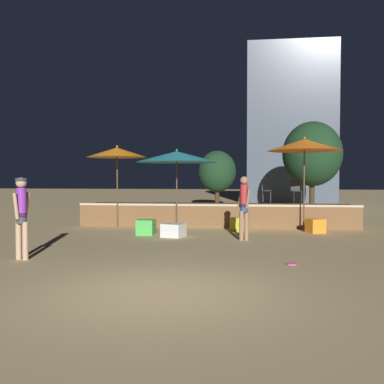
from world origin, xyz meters
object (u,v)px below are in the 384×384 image
at_px(cube_seat_2, 315,226).
at_px(bistro_chair_0, 265,188).
at_px(person_1, 22,212).
at_px(bistro_chair_1, 296,189).
at_px(cube_seat_0, 174,230).
at_px(frisbee_disc, 292,264).
at_px(patio_umbrella_2, 117,153).
at_px(cube_seat_1, 239,224).
at_px(background_tree_0, 312,154).
at_px(patio_umbrella_1, 304,145).
at_px(person_0, 244,204).
at_px(cube_seat_3, 146,227).
at_px(background_tree_1, 217,172).
at_px(patio_umbrella_0, 177,157).

bearing_deg(cube_seat_2, bistro_chair_0, 120.40).
distance_m(person_1, bistro_chair_1, 10.60).
height_order(cube_seat_0, frisbee_disc, cube_seat_0).
bearing_deg(patio_umbrella_2, cube_seat_0, -43.86).
xyz_separation_m(cube_seat_1, background_tree_0, (3.77, 8.73, 2.87)).
bearing_deg(background_tree_0, cube_seat_1, -113.36).
xyz_separation_m(cube_seat_0, bistro_chair_0, (2.99, 4.19, 1.21)).
bearing_deg(patio_umbrella_1, cube_seat_0, -153.53).
bearing_deg(frisbee_disc, cube_seat_2, 76.00).
distance_m(person_0, bistro_chair_1, 4.85).
distance_m(cube_seat_1, cube_seat_3, 3.27).
bearing_deg(person_0, patio_umbrella_2, -69.93).
bearing_deg(background_tree_1, patio_umbrella_1, -72.06).
relative_size(cube_seat_1, person_0, 0.34).
bearing_deg(cube_seat_0, bistro_chair_1, 43.07).
xyz_separation_m(cube_seat_3, bistro_chair_0, (3.94, 3.84, 1.17)).
relative_size(cube_seat_0, cube_seat_2, 1.16).
height_order(patio_umbrella_1, background_tree_0, background_tree_0).
distance_m(patio_umbrella_1, person_1, 9.56).
distance_m(patio_umbrella_1, cube_seat_3, 6.14).
relative_size(cube_seat_0, background_tree_0, 0.16).
height_order(patio_umbrella_1, cube_seat_0, patio_umbrella_1).
bearing_deg(patio_umbrella_2, cube_seat_3, -52.83).
relative_size(patio_umbrella_2, cube_seat_2, 4.60).
bearing_deg(cube_seat_3, patio_umbrella_1, 18.76).
relative_size(person_1, background_tree_0, 0.38).
height_order(person_0, person_1, person_0).
bearing_deg(bistro_chair_0, person_0, 177.74).
xyz_separation_m(bistro_chair_0, background_tree_1, (-2.51, 9.60, 0.80)).
xyz_separation_m(patio_umbrella_0, bistro_chair_1, (4.43, 1.69, -1.18)).
bearing_deg(background_tree_0, background_tree_1, 147.76).
distance_m(cube_seat_1, background_tree_0, 9.93).
relative_size(patio_umbrella_0, cube_seat_2, 4.50).
bearing_deg(patio_umbrella_0, cube_seat_0, -83.54).
distance_m(frisbee_disc, background_tree_1, 18.04).
distance_m(cube_seat_2, background_tree_1, 13.07).
xyz_separation_m(patio_umbrella_1, background_tree_1, (-3.78, 11.67, -0.75)).
relative_size(patio_umbrella_2, person_0, 1.62).
bearing_deg(patio_umbrella_2, bistro_chair_0, 17.44).
distance_m(cube_seat_2, bistro_chair_0, 3.31).
height_order(cube_seat_2, background_tree_1, background_tree_1).
distance_m(cube_seat_1, background_tree_1, 12.33).
distance_m(patio_umbrella_1, patio_umbrella_2, 6.81).
height_order(cube_seat_0, background_tree_0, background_tree_0).
relative_size(patio_umbrella_0, bistro_chair_0, 3.31).
bearing_deg(patio_umbrella_1, background_tree_1, 107.94).
height_order(patio_umbrella_0, bistro_chair_1, patio_umbrella_0).
xyz_separation_m(cube_seat_1, frisbee_disc, (1.18, -5.62, -0.22)).
distance_m(patio_umbrella_0, frisbee_disc, 7.49).
bearing_deg(bistro_chair_1, frisbee_disc, -108.37).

